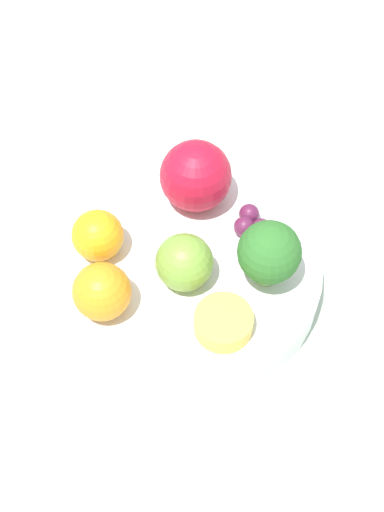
{
  "coord_description": "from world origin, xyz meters",
  "views": [
    {
      "loc": [
        0.24,
        -0.21,
        0.52
      ],
      "look_at": [
        0.0,
        0.0,
        0.06
      ],
      "focal_mm": 50.0,
      "sensor_mm": 36.0,
      "label": 1
    }
  ],
  "objects_px": {
    "grape_cluster": "(253,224)",
    "apple_red": "(184,262)",
    "bowl": "(192,274)",
    "broccoli": "(269,253)",
    "orange_front": "(98,235)",
    "orange_back": "(102,292)",
    "apple_green": "(196,176)",
    "small_cup": "(223,323)"
  },
  "relations": [
    {
      "from": "bowl",
      "to": "broccoli",
      "type": "bearing_deg",
      "value": 33.85
    },
    {
      "from": "broccoli",
      "to": "apple_green",
      "type": "bearing_deg",
      "value": 172.01
    },
    {
      "from": "apple_red",
      "to": "orange_front",
      "type": "distance_m",
      "value": 0.07
    },
    {
      "from": "orange_front",
      "to": "orange_back",
      "type": "distance_m",
      "value": 0.05
    },
    {
      "from": "apple_red",
      "to": "grape_cluster",
      "type": "relative_size",
      "value": 1.5
    },
    {
      "from": "bowl",
      "to": "apple_green",
      "type": "distance_m",
      "value": 0.08
    },
    {
      "from": "orange_back",
      "to": "small_cup",
      "type": "distance_m",
      "value": 0.09
    },
    {
      "from": "grape_cluster",
      "to": "orange_front",
      "type": "bearing_deg",
      "value": -123.07
    },
    {
      "from": "broccoli",
      "to": "orange_back",
      "type": "height_order",
      "value": "broccoli"
    },
    {
      "from": "orange_back",
      "to": "broccoli",
      "type": "bearing_deg",
      "value": 59.52
    },
    {
      "from": "apple_red",
      "to": "orange_back",
      "type": "height_order",
      "value": "same"
    },
    {
      "from": "orange_back",
      "to": "small_cup",
      "type": "bearing_deg",
      "value": 35.89
    },
    {
      "from": "broccoli",
      "to": "apple_green",
      "type": "relative_size",
      "value": 1.01
    },
    {
      "from": "apple_red",
      "to": "bowl",
      "type": "bearing_deg",
      "value": 115.62
    },
    {
      "from": "bowl",
      "to": "broccoli",
      "type": "xyz_separation_m",
      "value": [
        0.05,
        0.03,
        0.05
      ]
    },
    {
      "from": "bowl",
      "to": "apple_red",
      "type": "bearing_deg",
      "value": -64.38
    },
    {
      "from": "broccoli",
      "to": "grape_cluster",
      "type": "distance_m",
      "value": 0.05
    },
    {
      "from": "orange_back",
      "to": "small_cup",
      "type": "height_order",
      "value": "orange_back"
    },
    {
      "from": "apple_red",
      "to": "orange_front",
      "type": "bearing_deg",
      "value": -153.8
    },
    {
      "from": "orange_front",
      "to": "orange_back",
      "type": "height_order",
      "value": "orange_back"
    },
    {
      "from": "bowl",
      "to": "orange_back",
      "type": "xyz_separation_m",
      "value": [
        -0.02,
        -0.08,
        0.04
      ]
    },
    {
      "from": "broccoli",
      "to": "apple_red",
      "type": "relative_size",
      "value": 1.33
    },
    {
      "from": "broccoli",
      "to": "orange_back",
      "type": "distance_m",
      "value": 0.13
    },
    {
      "from": "apple_red",
      "to": "broccoli",
      "type": "bearing_deg",
      "value": 47.89
    },
    {
      "from": "small_cup",
      "to": "broccoli",
      "type": "bearing_deg",
      "value": 100.2
    },
    {
      "from": "apple_red",
      "to": "grape_cluster",
      "type": "distance_m",
      "value": 0.07
    },
    {
      "from": "orange_front",
      "to": "grape_cluster",
      "type": "xyz_separation_m",
      "value": [
        0.07,
        0.11,
        -0.01
      ]
    },
    {
      "from": "grape_cluster",
      "to": "apple_red",
      "type": "bearing_deg",
      "value": -92.02
    },
    {
      "from": "bowl",
      "to": "orange_front",
      "type": "height_order",
      "value": "orange_front"
    },
    {
      "from": "small_cup",
      "to": "orange_front",
      "type": "bearing_deg",
      "value": -168.64
    },
    {
      "from": "apple_red",
      "to": "apple_green",
      "type": "distance_m",
      "value": 0.08
    },
    {
      "from": "bowl",
      "to": "broccoli",
      "type": "distance_m",
      "value": 0.08
    },
    {
      "from": "apple_red",
      "to": "small_cup",
      "type": "distance_m",
      "value": 0.06
    },
    {
      "from": "bowl",
      "to": "apple_green",
      "type": "relative_size",
      "value": 3.5
    },
    {
      "from": "apple_red",
      "to": "apple_green",
      "type": "bearing_deg",
      "value": 131.28
    },
    {
      "from": "grape_cluster",
      "to": "small_cup",
      "type": "relative_size",
      "value": 0.68
    },
    {
      "from": "bowl",
      "to": "apple_green",
      "type": "bearing_deg",
      "value": 134.95
    },
    {
      "from": "bowl",
      "to": "small_cup",
      "type": "distance_m",
      "value": 0.07
    },
    {
      "from": "small_cup",
      "to": "orange_back",
      "type": "bearing_deg",
      "value": -144.11
    },
    {
      "from": "bowl",
      "to": "orange_front",
      "type": "distance_m",
      "value": 0.08
    },
    {
      "from": "grape_cluster",
      "to": "orange_back",
      "type": "bearing_deg",
      "value": -100.28
    },
    {
      "from": "broccoli",
      "to": "orange_back",
      "type": "relative_size",
      "value": 1.35
    }
  ]
}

